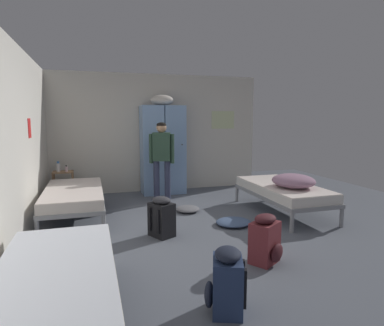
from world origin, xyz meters
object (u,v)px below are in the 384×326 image
object	(u,v)px
locker_bank	(163,148)
person_traveler	(162,154)
shelf_unit	(63,183)
water_bottle	(58,167)
bed_left_rear	(74,195)
bed_right	(283,191)
lotion_bottle	(66,169)
bed_left_front	(56,279)
backpack_black	(162,217)
backpack_maroon	(266,240)
backpack_navy	(226,282)
clothes_pile_grey	(188,209)
bedding_heap	(293,181)
clothes_pile_denim	(233,222)

from	to	relation	value
locker_bank	person_traveler	size ratio (longest dim) A/B	1.37
locker_bank	shelf_unit	bearing A→B (deg)	-177.50
shelf_unit	water_bottle	world-z (taller)	water_bottle
bed_left_rear	water_bottle	world-z (taller)	water_bottle
bed_right	lotion_bottle	world-z (taller)	lotion_bottle
bed_left_front	backpack_black	size ratio (longest dim) A/B	3.45
locker_bank	backpack_maroon	xyz separation A→B (m)	(0.36, -3.75, -0.71)
backpack_navy	clothes_pile_grey	world-z (taller)	backpack_navy
bed_left_rear	person_traveler	world-z (taller)	person_traveler
person_traveler	bed_left_front	bearing A→B (deg)	-113.59
shelf_unit	bedding_heap	distance (m)	4.28
clothes_pile_grey	water_bottle	bearing A→B (deg)	145.63
lotion_bottle	backpack_navy	xyz separation A→B (m)	(1.50, -4.38, -0.37)
clothes_pile_denim	clothes_pile_grey	world-z (taller)	clothes_pile_grey
bed_left_front	water_bottle	distance (m)	4.26
backpack_black	clothes_pile_denim	distance (m)	1.15
shelf_unit	person_traveler	size ratio (longest dim) A/B	0.38
locker_bank	water_bottle	xyz separation A→B (m)	(-2.07, -0.07, -0.31)
locker_bank	clothes_pile_denim	distance (m)	2.67
bed_left_rear	backpack_maroon	distance (m)	3.15
bed_left_rear	bed_right	bearing A→B (deg)	-11.24
bedding_heap	backpack_black	world-z (taller)	bedding_heap
bed_right	backpack_black	distance (m)	2.25
bed_left_rear	clothes_pile_grey	distance (m)	1.88
shelf_unit	clothes_pile_grey	distance (m)	2.57
backpack_maroon	backpack_black	world-z (taller)	same
shelf_unit	bed_right	xyz separation A→B (m)	(3.61, -1.98, 0.04)
shelf_unit	backpack_black	distance (m)	2.89
locker_bank	bedding_heap	distance (m)	2.88
backpack_black	bed_right	bearing A→B (deg)	13.44
bed_left_front	clothes_pile_grey	bearing A→B (deg)	56.26
shelf_unit	bed_left_front	size ratio (longest dim) A/B	0.30
bed_left_front	bedding_heap	bearing A→B (deg)	30.20
bed_right	backpack_navy	xyz separation A→B (m)	(-2.05, -2.44, -0.12)
bed_left_rear	locker_bank	bearing A→B (deg)	38.89
bed_left_rear	clothes_pile_grey	world-z (taller)	bed_left_rear
bed_left_front	locker_bank	bearing A→B (deg)	68.00
bedding_heap	backpack_maroon	bearing A→B (deg)	-132.12
bed_left_rear	backpack_navy	xyz separation A→B (m)	(1.32, -3.11, -0.12)
bed_right	clothes_pile_denim	distance (m)	1.18
water_bottle	clothes_pile_grey	world-z (taller)	water_bottle
backpack_maroon	shelf_unit	bearing A→B (deg)	122.66
clothes_pile_denim	bed_left_rear	bearing A→B (deg)	155.65
lotion_bottle	clothes_pile_grey	world-z (taller)	lotion_bottle
backpack_navy	bed_left_front	bearing A→B (deg)	171.19
bed_left_front	lotion_bottle	size ratio (longest dim) A/B	15.04
water_bottle	lotion_bottle	size ratio (longest dim) A/B	1.57
bed_right	bed_left_rear	world-z (taller)	same
backpack_navy	clothes_pile_denim	world-z (taller)	backpack_navy
bed_left_front	backpack_navy	world-z (taller)	backpack_navy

